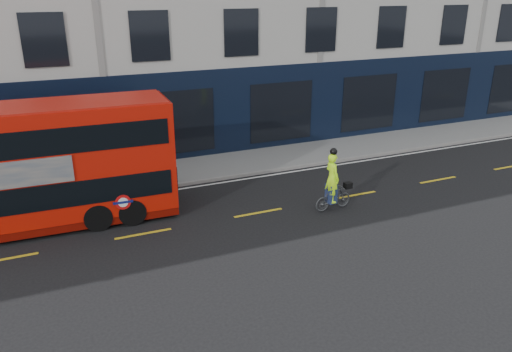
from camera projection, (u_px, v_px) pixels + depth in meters
ground at (154, 256)px, 14.60m from camera, size 120.00×120.00×0.00m
pavement at (118, 180)px, 20.16m from camera, size 60.00×3.00×0.12m
kerb at (125, 193)px, 18.87m from camera, size 60.00×0.12×0.13m
road_edge_line at (126, 197)px, 18.63m from camera, size 58.00×0.10×0.01m
lane_dashes at (143, 234)px, 15.88m from camera, size 58.00×0.12×0.01m
bus at (12, 169)px, 15.52m from camera, size 10.05×2.59×4.02m
cyclist at (333, 188)px, 17.33m from camera, size 1.49×0.67×2.29m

